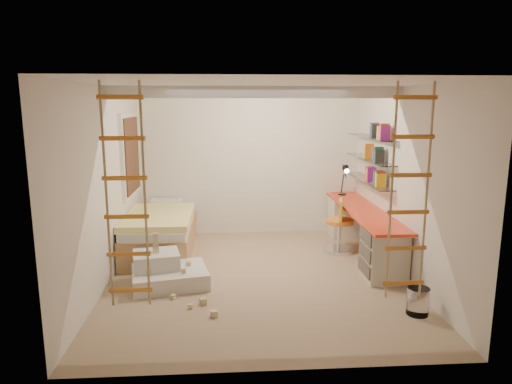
{
  "coord_description": "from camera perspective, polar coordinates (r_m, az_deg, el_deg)",
  "views": [
    {
      "loc": [
        -0.42,
        -5.96,
        2.38
      ],
      "look_at": [
        0.0,
        0.3,
        1.15
      ],
      "focal_mm": 32.0,
      "sensor_mm": 36.0,
      "label": 1
    }
  ],
  "objects": [
    {
      "name": "floor",
      "position": [
        6.43,
        0.18,
        -10.62
      ],
      "size": [
        4.5,
        4.5,
        0.0
      ],
      "primitive_type": "plane",
      "color": "#9F8467",
      "rests_on": "ground"
    },
    {
      "name": "ceiling_beam",
      "position": [
        6.28,
        0.0,
        12.36
      ],
      "size": [
        4.0,
        0.18,
        0.16
      ],
      "primitive_type": "cube",
      "color": "white",
      "rests_on": "ceiling"
    },
    {
      "name": "window_frame",
      "position": [
        7.67,
        -15.52,
        4.47
      ],
      "size": [
        0.06,
        1.15,
        1.35
      ],
      "primitive_type": "cube",
      "color": "white",
      "rests_on": "wall_left"
    },
    {
      "name": "window_blind",
      "position": [
        7.66,
        -15.22,
        4.48
      ],
      "size": [
        0.02,
        1.0,
        1.2
      ],
      "primitive_type": "cube",
      "color": "#4C2D1E",
      "rests_on": "window_frame"
    },
    {
      "name": "rope_ladder_left",
      "position": [
        4.4,
        -15.97,
        -0.67
      ],
      "size": [
        0.41,
        0.04,
        2.13
      ],
      "primitive_type": null,
      "color": "orange",
      "rests_on": "ceiling"
    },
    {
      "name": "rope_ladder_right",
      "position": [
        4.65,
        18.6,
        -0.21
      ],
      "size": [
        0.41,
        0.04,
        2.13
      ],
      "primitive_type": null,
      "color": "#BE7720",
      "rests_on": "ceiling"
    },
    {
      "name": "waste_bin",
      "position": [
        5.65,
        19.58,
        -12.73
      ],
      "size": [
        0.25,
        0.25,
        0.32
      ],
      "primitive_type": "cylinder",
      "color": "white",
      "rests_on": "floor"
    },
    {
      "name": "desk",
      "position": [
        7.42,
        13.1,
        -4.66
      ],
      "size": [
        0.56,
        2.8,
        0.75
      ],
      "color": "red",
      "rests_on": "floor"
    },
    {
      "name": "shelves",
      "position": [
        7.5,
        14.0,
        4.02
      ],
      "size": [
        0.25,
        1.8,
        0.71
      ],
      "color": "white",
      "rests_on": "wall_right"
    },
    {
      "name": "bed",
      "position": [
        7.55,
        -11.8,
        -4.91
      ],
      "size": [
        1.02,
        2.0,
        0.69
      ],
      "color": "#AD7F51",
      "rests_on": "floor"
    },
    {
      "name": "task_lamp",
      "position": [
        8.15,
        11.07,
        2.11
      ],
      "size": [
        0.14,
        0.36,
        0.57
      ],
      "color": "black",
      "rests_on": "desk"
    },
    {
      "name": "swivel_chair",
      "position": [
        7.52,
        10.36,
        -4.99
      ],
      "size": [
        0.62,
        0.62,
        0.87
      ],
      "color": "orange",
      "rests_on": "floor"
    },
    {
      "name": "play_platform",
      "position": [
        6.27,
        -11.18,
        -9.8
      ],
      "size": [
        1.1,
        0.93,
        0.43
      ],
      "color": "silver",
      "rests_on": "floor"
    },
    {
      "name": "toy_blocks",
      "position": [
        5.94,
        -10.14,
        -9.87
      ],
      "size": [
        0.91,
        1.16,
        0.7
      ],
      "color": "#CCB284",
      "rests_on": "floor"
    },
    {
      "name": "books",
      "position": [
        7.49,
        14.03,
        4.81
      ],
      "size": [
        0.14,
        0.7,
        0.92
      ],
      "color": "yellow",
      "rests_on": "shelves"
    }
  ]
}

